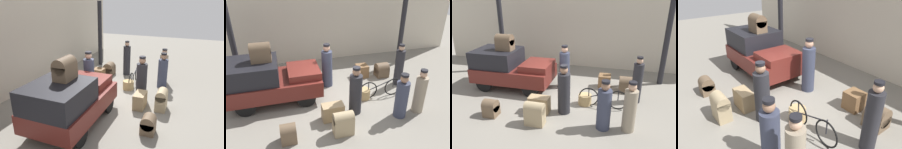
% 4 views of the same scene
% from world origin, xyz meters
% --- Properties ---
extents(ground_plane, '(30.00, 30.00, 0.00)m').
position_xyz_m(ground_plane, '(0.00, 0.00, 0.00)').
color(ground_plane, gray).
extents(station_building_facade, '(16.00, 0.15, 4.50)m').
position_xyz_m(station_building_facade, '(0.00, 4.08, 2.25)').
color(station_building_facade, beige).
rests_on(station_building_facade, ground).
extents(canopy_pillar_left, '(0.24, 0.24, 3.72)m').
position_xyz_m(canopy_pillar_left, '(-3.65, 2.51, 1.86)').
color(canopy_pillar_left, black).
rests_on(canopy_pillar_left, ground).
extents(truck, '(3.34, 1.80, 1.65)m').
position_xyz_m(truck, '(-2.32, 0.63, 0.89)').
color(truck, black).
rests_on(truck, ground).
extents(bicycle, '(1.78, 0.04, 0.77)m').
position_xyz_m(bicycle, '(1.79, -0.31, 0.37)').
color(bicycle, black).
rests_on(bicycle, ground).
extents(wicker_basket, '(0.49, 0.49, 0.39)m').
position_xyz_m(wicker_basket, '(1.12, -0.23, 0.20)').
color(wicker_basket, tan).
rests_on(wicker_basket, ground).
extents(porter_lifting_near_truck, '(0.37, 0.37, 1.80)m').
position_xyz_m(porter_lifting_near_truck, '(2.96, 0.45, 0.83)').
color(porter_lifting_near_truck, '#232328').
rests_on(porter_lifting_near_truck, ground).
extents(porter_standing_middle, '(0.43, 0.43, 1.75)m').
position_xyz_m(porter_standing_middle, '(0.49, -0.97, 0.80)').
color(porter_standing_middle, '#232328').
rests_on(porter_standing_middle, ground).
extents(conductor_in_dark_uniform, '(0.44, 0.44, 1.87)m').
position_xyz_m(conductor_in_dark_uniform, '(-0.01, 1.14, 0.85)').
color(conductor_in_dark_uniform, '#33384C').
rests_on(conductor_in_dark_uniform, ground).
extents(porter_with_bicycle, '(0.43, 0.43, 1.61)m').
position_xyz_m(porter_with_bicycle, '(1.90, -1.59, 0.73)').
color(porter_with_bicycle, '#33384C').
rests_on(porter_with_bicycle, ground).
extents(trunk_barrel_dark, '(0.46, 0.43, 0.61)m').
position_xyz_m(trunk_barrel_dark, '(-1.86, -1.79, 0.30)').
color(trunk_barrel_dark, brown).
rests_on(trunk_barrel_dark, ground).
extents(suitcase_small_leather, '(0.56, 0.53, 0.65)m').
position_xyz_m(suitcase_small_leather, '(2.61, 1.30, 0.31)').
color(suitcase_small_leather, brown).
rests_on(suitcase_small_leather, ground).
extents(trunk_wicker_pale, '(0.51, 0.52, 0.57)m').
position_xyz_m(trunk_wicker_pale, '(1.70, 1.50, 0.29)').
color(trunk_wicker_pale, brown).
rests_on(trunk_wicker_pale, ground).
extents(suitcase_black_upright, '(0.73, 0.40, 0.58)m').
position_xyz_m(suitcase_black_upright, '(-0.36, -1.14, 0.29)').
color(suitcase_black_upright, '#937A56').
rests_on(suitcase_black_upright, ground).
extents(trunk_umber_medium, '(0.61, 0.38, 0.79)m').
position_xyz_m(trunk_umber_medium, '(-0.22, -1.91, 0.41)').
color(trunk_umber_medium, '#9E8966').
rests_on(trunk_umber_medium, ground).
extents(trunk_on_truck_roof, '(0.68, 0.47, 0.68)m').
position_xyz_m(trunk_on_truck_roof, '(-2.47, 0.63, 1.98)').
color(trunk_on_truck_roof, brown).
rests_on(trunk_on_truck_roof, truck).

